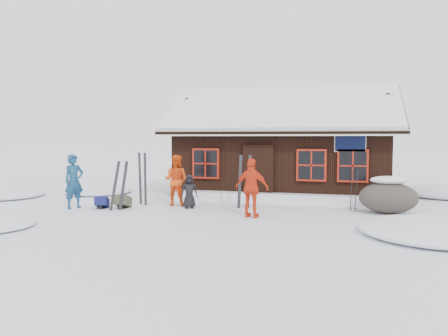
# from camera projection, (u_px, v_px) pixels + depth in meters

# --- Properties ---
(ground) EXTENTS (120.00, 120.00, 0.00)m
(ground) POSITION_uv_depth(u_px,v_px,m) (216.00, 211.00, 13.84)
(ground) COLOR white
(ground) RESTS_ON ground
(mountain_hut) EXTENTS (8.90, 6.09, 4.42)m
(mountain_hut) POSITION_uv_depth(u_px,v_px,m) (284.00, 156.00, 18.14)
(mountain_hut) COLOR black
(mountain_hut) RESTS_ON ground
(snow_drift) EXTENTS (7.60, 0.60, 0.35)m
(snow_drift) POSITION_uv_depth(u_px,v_px,m) (274.00, 198.00, 15.61)
(snow_drift) COLOR white
(snow_drift) RESTS_ON ground
(snow_mounds) EXTENTS (20.60, 13.20, 0.48)m
(snow_mounds) POSITION_uv_depth(u_px,v_px,m) (276.00, 204.00, 15.21)
(snow_mounds) COLOR white
(snow_mounds) RESTS_ON ground
(skier_teal) EXTENTS (0.69, 0.77, 1.78)m
(skier_teal) POSITION_uv_depth(u_px,v_px,m) (74.00, 181.00, 14.26)
(skier_teal) COLOR navy
(skier_teal) RESTS_ON ground
(skier_orange_left) EXTENTS (0.88, 0.70, 1.74)m
(skier_orange_left) POSITION_uv_depth(u_px,v_px,m) (176.00, 180.00, 14.90)
(skier_orange_left) COLOR #E34710
(skier_orange_left) RESTS_ON ground
(skier_orange_right) EXTENTS (1.07, 0.59, 1.73)m
(skier_orange_right) POSITION_uv_depth(u_px,v_px,m) (252.00, 188.00, 12.64)
(skier_orange_right) COLOR red
(skier_orange_right) RESTS_ON ground
(skier_crouched) EXTENTS (0.64, 0.53, 1.11)m
(skier_crouched) POSITION_uv_depth(u_px,v_px,m) (189.00, 191.00, 14.33)
(skier_crouched) COLOR black
(skier_crouched) RESTS_ON ground
(boulder) EXTENTS (1.75, 1.31, 1.02)m
(boulder) POSITION_uv_depth(u_px,v_px,m) (388.00, 197.00, 13.36)
(boulder) COLOR #4A423B
(boulder) RESTS_ON ground
(ski_pair_left) EXTENTS (0.61, 0.27, 1.63)m
(ski_pair_left) POSITION_uv_depth(u_px,v_px,m) (119.00, 186.00, 13.92)
(ski_pair_left) COLOR black
(ski_pair_left) RESTS_ON ground
(ski_pair_mid) EXTENTS (0.41, 0.24, 1.85)m
(ski_pair_mid) POSITION_uv_depth(u_px,v_px,m) (143.00, 179.00, 15.11)
(ski_pair_mid) COLOR black
(ski_pair_mid) RESTS_ON ground
(ski_pair_right) EXTENTS (0.47, 0.15, 1.80)m
(ski_pair_right) POSITION_uv_depth(u_px,v_px,m) (244.00, 182.00, 14.32)
(ski_pair_right) COLOR black
(ski_pair_right) RESTS_ON ground
(ski_poles) EXTENTS (0.24, 0.12, 1.35)m
(ski_poles) POSITION_uv_depth(u_px,v_px,m) (354.00, 191.00, 13.84)
(ski_poles) COLOR black
(ski_poles) RESTS_ON ground
(backpack_blue) EXTENTS (0.52, 0.61, 0.28)m
(backpack_blue) POSITION_uv_depth(u_px,v_px,m) (102.00, 204.00, 14.32)
(backpack_blue) COLOR #12164D
(backpack_blue) RESTS_ON ground
(backpack_olive) EXTENTS (0.50, 0.62, 0.31)m
(backpack_olive) POSITION_uv_depth(u_px,v_px,m) (123.00, 203.00, 14.37)
(backpack_olive) COLOR #434733
(backpack_olive) RESTS_ON ground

